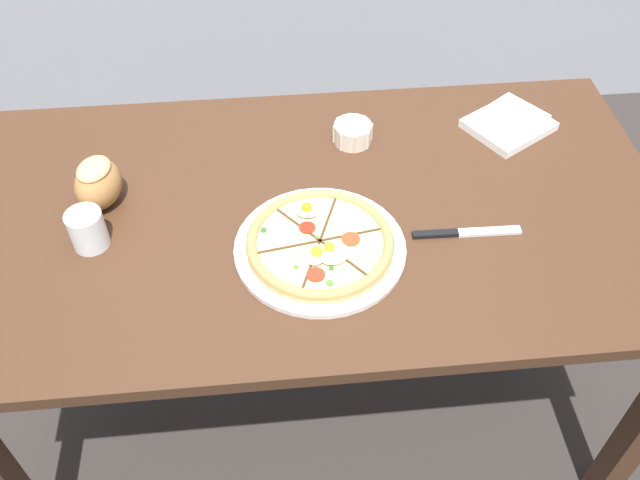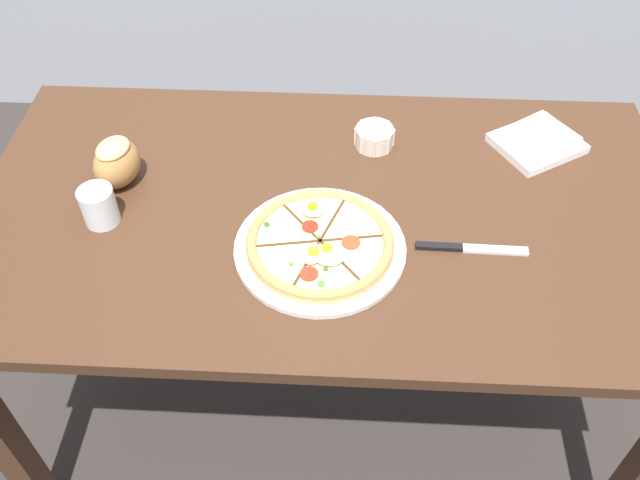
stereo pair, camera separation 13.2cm
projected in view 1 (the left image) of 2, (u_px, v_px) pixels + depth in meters
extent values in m
plane|color=#2D2826|center=(319.00, 394.00, 1.99)|extent=(12.00, 12.00, 0.00)
cube|color=#422819|center=(318.00, 212.00, 1.44)|extent=(1.50, 0.82, 0.03)
cube|color=#422819|center=(61.00, 236.00, 1.92)|extent=(0.06, 0.06, 0.74)
cube|color=#422819|center=(541.00, 203.00, 2.01)|extent=(0.06, 0.06, 0.74)
cylinder|color=white|center=(320.00, 248.00, 1.34)|extent=(0.34, 0.34, 0.01)
cylinder|color=tan|center=(320.00, 244.00, 1.33)|extent=(0.29, 0.29, 0.01)
cylinder|color=#E0CC84|center=(320.00, 242.00, 1.33)|extent=(0.26, 0.26, 0.00)
torus|color=tan|center=(320.00, 241.00, 1.33)|extent=(0.29, 0.29, 0.02)
cube|color=#472D19|center=(297.00, 224.00, 1.36)|extent=(0.09, 0.10, 0.00)
cube|color=#472D19|center=(288.00, 247.00, 1.32)|extent=(0.13, 0.03, 0.00)
cube|color=#472D19|center=(311.00, 265.00, 1.28)|extent=(0.05, 0.12, 0.00)
cube|color=#472D19|center=(344.00, 258.00, 1.30)|extent=(0.09, 0.10, 0.00)
cube|color=#472D19|center=(351.00, 235.00, 1.34)|extent=(0.13, 0.03, 0.00)
cube|color=#472D19|center=(328.00, 218.00, 1.37)|extent=(0.05, 0.12, 0.00)
cylinder|color=red|center=(351.00, 239.00, 1.33)|extent=(0.04, 0.04, 0.00)
cylinder|color=red|center=(316.00, 275.00, 1.27)|extent=(0.04, 0.04, 0.00)
cylinder|color=red|center=(307.00, 228.00, 1.35)|extent=(0.03, 0.03, 0.00)
ellipsoid|color=white|center=(316.00, 255.00, 1.29)|extent=(0.05, 0.06, 0.01)
sphere|color=#F4AD1E|center=(317.00, 252.00, 1.29)|extent=(0.02, 0.02, 0.02)
ellipsoid|color=white|center=(307.00, 210.00, 1.38)|extent=(0.07, 0.07, 0.01)
sphere|color=orange|center=(307.00, 208.00, 1.37)|extent=(0.02, 0.02, 0.02)
ellipsoid|color=white|center=(333.00, 253.00, 1.30)|extent=(0.08, 0.08, 0.01)
sphere|color=#F4AD1E|center=(329.00, 247.00, 1.30)|extent=(0.02, 0.02, 0.02)
cylinder|color=#2D5B1E|center=(264.00, 230.00, 1.34)|extent=(0.01, 0.01, 0.00)
cylinder|color=#477A2D|center=(307.00, 224.00, 1.36)|extent=(0.01, 0.01, 0.00)
cylinder|color=#2D5B1E|center=(331.00, 268.00, 1.28)|extent=(0.01, 0.01, 0.00)
cylinder|color=#477A2D|center=(317.00, 237.00, 1.33)|extent=(0.01, 0.01, 0.00)
cylinder|color=#477A2D|center=(310.00, 211.00, 1.38)|extent=(0.02, 0.02, 0.00)
cylinder|color=#477A2D|center=(296.00, 267.00, 1.28)|extent=(0.01, 0.01, 0.00)
cylinder|color=#477A2D|center=(332.00, 283.00, 1.25)|extent=(0.01, 0.01, 0.00)
cylinder|color=silver|center=(353.00, 133.00, 1.56)|extent=(0.09, 0.09, 0.05)
cylinder|color=#AD1423|center=(353.00, 131.00, 1.56)|extent=(0.07, 0.07, 0.03)
cylinder|color=silver|center=(371.00, 132.00, 1.57)|extent=(0.01, 0.01, 0.05)
cylinder|color=silver|center=(364.00, 124.00, 1.59)|extent=(0.01, 0.01, 0.05)
cylinder|color=silver|center=(350.00, 122.00, 1.59)|extent=(0.01, 0.01, 0.05)
cylinder|color=silver|center=(338.00, 126.00, 1.58)|extent=(0.01, 0.01, 0.05)
cylinder|color=silver|center=(334.00, 134.00, 1.56)|extent=(0.01, 0.01, 0.05)
cylinder|color=silver|center=(341.00, 142.00, 1.54)|extent=(0.01, 0.01, 0.05)
cylinder|color=silver|center=(355.00, 145.00, 1.53)|extent=(0.01, 0.01, 0.05)
cylinder|color=silver|center=(368.00, 141.00, 1.55)|extent=(0.01, 0.01, 0.05)
cube|color=white|center=(508.00, 125.00, 1.61)|extent=(0.23, 0.22, 0.02)
cube|color=white|center=(510.00, 119.00, 1.60)|extent=(0.19, 0.19, 0.02)
ellipsoid|color=#A3703D|center=(98.00, 185.00, 1.40)|extent=(0.12, 0.14, 0.10)
ellipsoid|color=tan|center=(94.00, 169.00, 1.37)|extent=(0.09, 0.10, 0.03)
cube|color=silver|center=(489.00, 231.00, 1.38)|extent=(0.13, 0.02, 0.01)
cube|color=black|center=(435.00, 234.00, 1.37)|extent=(0.09, 0.02, 0.01)
cylinder|color=white|center=(87.00, 230.00, 1.33)|extent=(0.07, 0.07, 0.08)
cylinder|color=silver|center=(89.00, 235.00, 1.34)|extent=(0.06, 0.06, 0.05)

